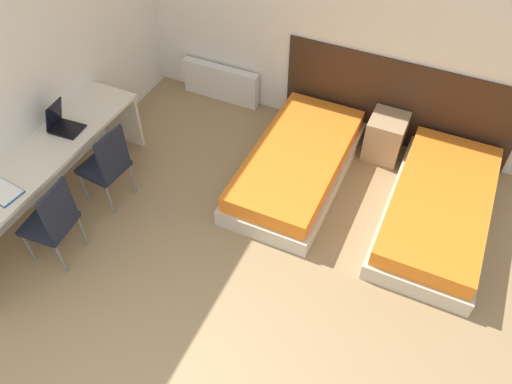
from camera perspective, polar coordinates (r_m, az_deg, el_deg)
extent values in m
cube|color=white|center=(5.66, 8.78, 18.89)|extent=(5.58, 0.05, 2.70)
cube|color=white|center=(5.24, -25.32, 12.32)|extent=(0.05, 5.26, 2.70)
cube|color=#382316|center=(5.92, 15.70, 9.65)|extent=(2.62, 0.03, 1.08)
cube|color=beige|center=(5.55, 4.65, 2.49)|extent=(0.99, 2.00, 0.19)
cube|color=orange|center=(5.42, 4.77, 3.93)|extent=(0.91, 1.92, 0.19)
cube|color=beige|center=(5.41, 19.87, -2.45)|extent=(0.99, 2.00, 0.19)
cube|color=orange|center=(5.28, 20.39, -1.10)|extent=(0.91, 1.92, 0.19)
cube|color=tan|center=(5.90, 14.57, 6.17)|extent=(0.40, 0.44, 0.51)
cube|color=silver|center=(6.59, -4.05, 12.35)|extent=(1.03, 0.12, 0.47)
cube|color=beige|center=(5.18, -23.88, 3.34)|extent=(0.58, 2.53, 0.04)
cube|color=beige|center=(6.04, -15.20, 8.35)|extent=(0.52, 0.04, 0.70)
cube|color=black|center=(5.31, -17.01, 2.75)|extent=(0.45, 0.45, 0.05)
cube|color=black|center=(5.02, -16.08, 4.17)|extent=(0.07, 0.37, 0.48)
cylinder|color=slate|center=(5.50, -19.04, 0.54)|extent=(0.02, 0.02, 0.41)
cylinder|color=slate|center=(5.65, -16.63, 2.79)|extent=(0.02, 0.02, 0.41)
cylinder|color=slate|center=(5.29, -16.35, -0.86)|extent=(0.02, 0.02, 0.41)
cylinder|color=slate|center=(5.45, -13.92, 1.51)|extent=(0.02, 0.02, 0.41)
cube|color=black|center=(4.95, -22.58, -3.37)|extent=(0.45, 0.45, 0.05)
cube|color=black|center=(4.66, -21.67, -1.94)|extent=(0.06, 0.37, 0.48)
cylinder|color=slate|center=(5.15, -24.51, -5.86)|extent=(0.02, 0.02, 0.41)
cylinder|color=slate|center=(5.29, -22.30, -3.06)|extent=(0.02, 0.02, 0.41)
cylinder|color=slate|center=(4.96, -21.38, -7.11)|extent=(0.02, 0.02, 0.41)
cylinder|color=slate|center=(5.10, -19.19, -4.16)|extent=(0.02, 0.02, 0.41)
cube|color=black|center=(5.38, -20.78, 6.75)|extent=(0.32, 0.26, 0.02)
cube|color=black|center=(5.36, -22.11, 8.22)|extent=(0.12, 0.25, 0.29)
cube|color=#1E4793|center=(4.95, -26.99, -0.04)|extent=(0.36, 0.27, 0.01)
cube|color=white|center=(4.95, -27.03, 0.03)|extent=(0.34, 0.25, 0.01)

